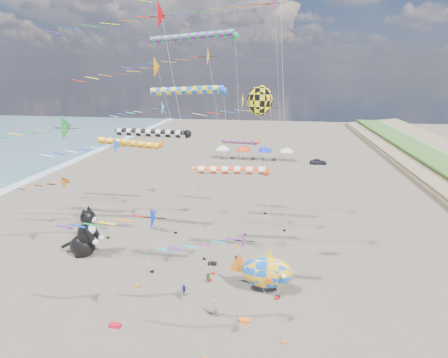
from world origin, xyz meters
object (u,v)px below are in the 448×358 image
at_px(child_blue, 184,290).
at_px(cat_inflatable, 84,231).
at_px(person_adult, 215,309).
at_px(child_green, 208,278).
at_px(fish_inflatable, 266,272).
at_px(parked_car, 318,162).

bearing_deg(child_blue, cat_inflatable, 140.30).
relative_size(person_adult, child_green, 1.42).
bearing_deg(child_green, child_blue, -116.79).
xyz_separation_m(fish_inflatable, child_blue, (-7.48, -1.64, -1.55)).
distance_m(cat_inflatable, child_green, 15.31).
height_order(child_blue, parked_car, parked_car).
bearing_deg(cat_inflatable, child_blue, -20.06).
height_order(cat_inflatable, person_adult, cat_inflatable).
bearing_deg(child_blue, parked_car, 55.13).
xyz_separation_m(fish_inflatable, child_green, (-5.63, 0.62, -1.58)).
relative_size(person_adult, parked_car, 0.42).
relative_size(cat_inflatable, fish_inflatable, 0.91).
height_order(person_adult, child_green, person_adult).
bearing_deg(child_blue, child_green, 34.50).
bearing_deg(fish_inflatable, child_green, 173.70).
xyz_separation_m(person_adult, child_blue, (-3.42, 2.50, -0.20)).
height_order(person_adult, child_blue, person_adult).
bearing_deg(cat_inflatable, fish_inflatable, -7.58).
height_order(cat_inflatable, child_blue, cat_inflatable).
bearing_deg(cat_inflatable, person_adult, -22.99).
distance_m(fish_inflatable, person_adult, 5.96).
xyz_separation_m(fish_inflatable, parked_car, (9.86, 49.67, -1.49)).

